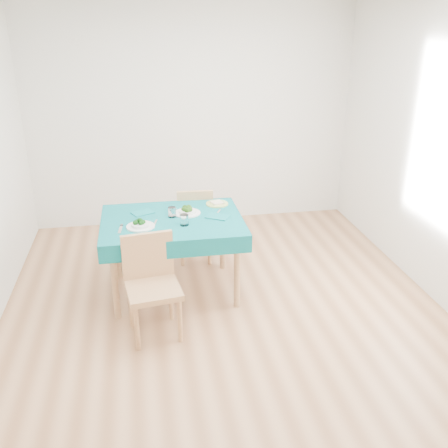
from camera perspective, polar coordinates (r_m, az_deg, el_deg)
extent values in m
cube|color=#95623E|center=(4.68, 0.00, -9.76)|extent=(4.00, 4.50, 0.02)
cube|color=silver|center=(6.28, -3.62, 12.10)|extent=(4.00, 0.02, 2.70)
cube|color=silver|center=(2.12, 10.75, -10.75)|extent=(4.00, 0.02, 2.70)
cube|color=silver|center=(4.86, 24.10, 7.02)|extent=(0.02, 4.50, 2.70)
cube|color=#095F64|center=(4.81, -5.78, -3.64)|extent=(1.30, 0.99, 0.76)
cube|color=#AC7D50|center=(4.11, -8.17, -6.10)|extent=(0.49, 0.52, 1.07)
cube|color=#AC7D50|center=(5.39, -3.39, 0.45)|extent=(0.39, 0.42, 0.93)
cube|color=silver|center=(4.50, -11.75, -0.57)|extent=(0.05, 0.19, 0.00)
cube|color=silver|center=(4.55, -7.94, -0.05)|extent=(0.07, 0.23, 0.00)
cube|color=silver|center=(4.80, -5.80, 1.30)|extent=(0.07, 0.17, 0.00)
cube|color=silver|center=(4.75, -0.80, 1.19)|extent=(0.11, 0.22, 0.00)
cube|color=#0D6B6F|center=(4.83, -9.29, 1.28)|extent=(0.23, 0.21, 0.01)
cube|color=#0D6B6F|center=(4.67, -0.73, 0.85)|extent=(0.25, 0.23, 0.01)
cylinder|color=white|center=(4.69, -5.96, 1.36)|extent=(0.07, 0.07, 0.10)
cylinder|color=white|center=(4.49, -4.57, 0.47)|extent=(0.08, 0.08, 0.10)
cylinder|color=#AABF5D|center=(4.99, -0.80, 2.32)|extent=(0.22, 0.22, 0.01)
cube|color=beige|center=(4.99, -0.80, 2.47)|extent=(0.13, 0.13, 0.02)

